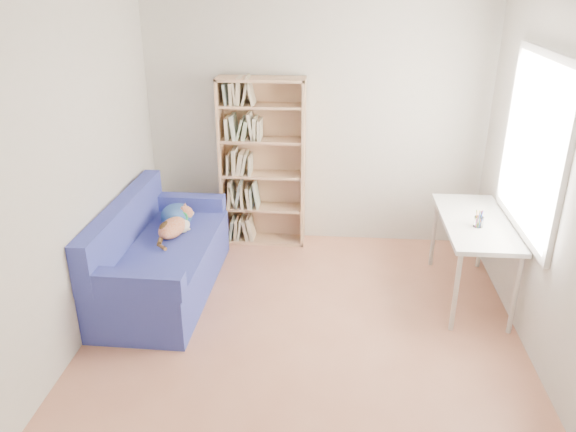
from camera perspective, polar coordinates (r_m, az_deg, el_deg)
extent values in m
plane|color=#AE6B4E|center=(4.59, 1.50, -12.80)|extent=(4.00, 4.00, 0.00)
cube|color=silver|center=(5.87, 2.80, 9.51)|extent=(3.50, 0.04, 2.60)
cube|color=silver|center=(2.22, -1.33, -16.27)|extent=(3.50, 0.04, 2.60)
cube|color=silver|center=(4.41, -21.68, 3.02)|extent=(0.04, 4.00, 2.60)
cube|color=silver|center=(4.26, 25.94, 1.56)|extent=(0.04, 4.00, 2.60)
cube|color=white|center=(4.73, 23.94, 6.53)|extent=(0.01, 1.20, 1.30)
cube|color=navy|center=(5.28, -12.44, -5.34)|extent=(0.87, 1.78, 0.44)
cube|color=navy|center=(5.20, -16.43, -0.87)|extent=(0.19, 1.77, 0.43)
cube|color=navy|center=(5.84, -10.51, 1.20)|extent=(0.84, 0.17, 0.20)
cube|color=navy|center=(4.47, -15.69, -6.67)|extent=(0.84, 0.17, 0.20)
cube|color=navy|center=(5.17, -12.46, -3.01)|extent=(0.85, 1.64, 0.05)
ellipsoid|color=#2C5090|center=(5.53, -11.23, 0.03)|extent=(0.31, 0.34, 0.23)
ellipsoid|color=#B43C14|center=(5.26, -11.68, -1.19)|extent=(0.27, 0.42, 0.16)
ellipsoid|color=silver|center=(5.35, -10.78, -0.90)|extent=(0.15, 0.18, 0.10)
ellipsoid|color=#3A2410|center=(5.21, -12.14, -1.02)|extent=(0.15, 0.21, 0.08)
sphere|color=#B43C14|center=(5.48, -10.75, 0.36)|extent=(0.14, 0.14, 0.14)
cone|color=#B43C14|center=(5.49, -10.90, 1.11)|extent=(0.06, 0.06, 0.07)
cone|color=#B43C14|center=(5.44, -11.08, 0.86)|extent=(0.06, 0.07, 0.07)
cylinder|color=green|center=(5.43, -10.97, -0.11)|extent=(0.11, 0.05, 0.11)
cylinder|color=#3A2410|center=(5.09, -12.51, -2.55)|extent=(0.07, 0.16, 0.05)
cube|color=tan|center=(5.95, -6.73, 5.41)|extent=(0.03, 0.28, 1.77)
cube|color=tan|center=(5.84, 1.57, 5.22)|extent=(0.03, 0.28, 1.77)
cube|color=tan|center=(5.67, -2.78, 13.73)|extent=(0.89, 0.28, 0.03)
cube|color=tan|center=(6.21, -2.47, -2.33)|extent=(0.89, 0.28, 0.03)
cube|color=tan|center=(6.00, -2.46, 5.71)|extent=(0.89, 0.02, 1.77)
cube|color=white|center=(5.13, 18.54, -0.61)|extent=(0.57, 1.23, 0.04)
cylinder|color=silver|center=(5.84, 19.11, -1.77)|extent=(0.04, 0.04, 0.71)
cylinder|color=silver|center=(4.87, 22.08, -7.46)|extent=(0.04, 0.04, 0.71)
cylinder|color=silver|center=(5.73, 14.60, -1.65)|extent=(0.04, 0.04, 0.71)
cylinder|color=silver|center=(4.75, 16.68, -7.47)|extent=(0.04, 0.04, 0.71)
cylinder|color=white|center=(4.98, 18.79, -0.56)|extent=(0.08, 0.08, 0.09)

